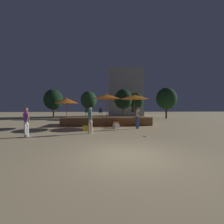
% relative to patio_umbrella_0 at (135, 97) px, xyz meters
% --- Properties ---
extents(ground_plane, '(120.00, 120.00, 0.00)m').
position_rel_patio_umbrella_0_xyz_m(ground_plane, '(-2.36, -8.80, -2.84)').
color(ground_plane, '#D1B784').
extents(wooden_deck, '(9.04, 3.13, 0.86)m').
position_rel_patio_umbrella_0_xyz_m(wooden_deck, '(-2.64, 1.73, -2.44)').
color(wooden_deck, brown).
rests_on(wooden_deck, ground).
extents(patio_umbrella_0, '(2.69, 2.69, 3.12)m').
position_rel_patio_umbrella_0_xyz_m(patio_umbrella_0, '(0.00, 0.00, 0.00)').
color(patio_umbrella_0, brown).
rests_on(patio_umbrella_0, ground).
extents(patio_umbrella_1, '(2.30, 2.30, 2.77)m').
position_rel_patio_umbrella_0_xyz_m(patio_umbrella_1, '(-6.50, 0.23, -0.39)').
color(patio_umbrella_1, brown).
rests_on(patio_umbrella_1, ground).
extents(patio_umbrella_2, '(2.63, 2.63, 3.14)m').
position_rel_patio_umbrella_0_xyz_m(patio_umbrella_2, '(-2.71, -0.17, 0.01)').
color(patio_umbrella_2, brown).
rests_on(patio_umbrella_2, ground).
extents(cube_seat_0, '(0.54, 0.54, 0.47)m').
position_rel_patio_umbrella_0_xyz_m(cube_seat_0, '(-1.86, -0.24, -2.60)').
color(cube_seat_0, orange).
rests_on(cube_seat_0, ground).
extents(cube_seat_1, '(0.58, 0.58, 0.40)m').
position_rel_patio_umbrella_0_xyz_m(cube_seat_1, '(-1.96, -1.35, -2.64)').
color(cube_seat_1, white).
rests_on(cube_seat_1, ground).
extents(cube_seat_2, '(0.67, 0.67, 0.40)m').
position_rel_patio_umbrella_0_xyz_m(cube_seat_2, '(-4.43, -2.37, -2.63)').
color(cube_seat_2, yellow).
rests_on(cube_seat_2, ground).
extents(person_0, '(0.32, 0.49, 1.83)m').
position_rel_patio_umbrella_0_xyz_m(person_0, '(-4.04, -3.76, -1.82)').
color(person_0, tan).
rests_on(person_0, ground).
extents(person_1, '(0.34, 0.51, 1.83)m').
position_rel_patio_umbrella_0_xyz_m(person_1, '(-0.16, -1.71, -1.82)').
color(person_1, '#2D4C7F').
rests_on(person_1, ground).
extents(person_2, '(0.51, 0.30, 1.80)m').
position_rel_patio_umbrella_0_xyz_m(person_2, '(-7.85, -4.76, -1.84)').
color(person_2, white).
rests_on(person_2, ground).
extents(bistro_chair_0, '(0.40, 0.40, 0.90)m').
position_rel_patio_umbrella_0_xyz_m(bistro_chair_0, '(-3.28, 1.22, -1.43)').
color(bistro_chair_0, '#2D3338').
rests_on(bistro_chair_0, wooden_deck).
extents(bistro_chair_1, '(0.40, 0.40, 0.90)m').
position_rel_patio_umbrella_0_xyz_m(bistro_chair_1, '(-4.71, 1.43, -1.43)').
color(bistro_chair_1, '#1E4C47').
rests_on(bistro_chair_1, wooden_deck).
extents(bistro_chair_2, '(0.40, 0.40, 0.90)m').
position_rel_patio_umbrella_0_xyz_m(bistro_chair_2, '(0.40, 2.46, -1.43)').
color(bistro_chair_2, '#2D3338').
rests_on(bistro_chair_2, wooden_deck).
extents(bistro_chair_3, '(0.41, 0.41, 0.90)m').
position_rel_patio_umbrella_0_xyz_m(bistro_chair_3, '(-0.92, 2.67, -1.43)').
color(bistro_chair_3, '#47474C').
rests_on(bistro_chair_3, wooden_deck).
extents(frisbee_disc, '(0.26, 0.26, 0.03)m').
position_rel_patio_umbrella_0_xyz_m(frisbee_disc, '(-0.50, -5.13, -2.82)').
color(frisbee_disc, white).
rests_on(frisbee_disc, ground).
extents(background_tree_0, '(2.75, 2.75, 4.64)m').
position_rel_patio_umbrella_0_xyz_m(background_tree_0, '(-5.24, 11.74, 0.28)').
color(background_tree_0, '#3D2B1C').
rests_on(background_tree_0, ground).
extents(background_tree_1, '(3.04, 3.04, 4.93)m').
position_rel_patio_umbrella_0_xyz_m(background_tree_1, '(0.64, 10.81, 0.41)').
color(background_tree_1, '#3D2B1C').
rests_on(background_tree_1, ground).
extents(background_tree_2, '(3.32, 3.32, 5.16)m').
position_rel_patio_umbrella_0_xyz_m(background_tree_2, '(7.74, 9.86, 0.49)').
color(background_tree_2, '#3D2B1C').
rests_on(background_tree_2, ground).
extents(background_tree_3, '(2.74, 2.74, 4.57)m').
position_rel_patio_umbrella_0_xyz_m(background_tree_3, '(3.39, 13.12, 0.21)').
color(background_tree_3, '#3D2B1C').
rests_on(background_tree_3, ground).
extents(background_tree_4, '(3.19, 3.19, 4.96)m').
position_rel_patio_umbrella_0_xyz_m(background_tree_4, '(-11.30, 12.30, 0.37)').
color(background_tree_4, '#3D2B1C').
rests_on(background_tree_4, ground).
extents(distant_building, '(7.77, 3.58, 10.65)m').
position_rel_patio_umbrella_0_xyz_m(distant_building, '(2.51, 19.63, 2.49)').
color(distant_building, gray).
rests_on(distant_building, ground).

